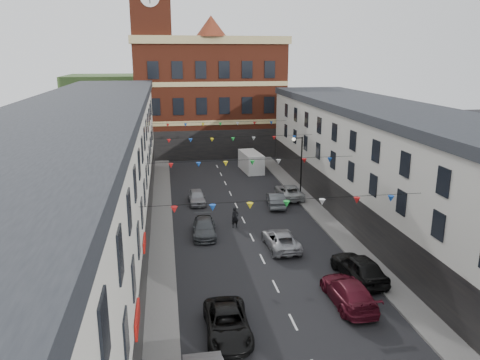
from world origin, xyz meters
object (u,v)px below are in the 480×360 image
car_right_c (348,292)px  car_right_e (276,200)px  car_left_c (227,323)px  white_van (251,162)px  pedestrian (235,218)px  car_left_e (197,197)px  moving_car (281,240)px  street_lamp (299,158)px  car_right_d (359,267)px  car_right_f (289,192)px  car_left_d (204,228)px

car_right_c → car_right_e: bearing=-90.6°
car_left_c → white_van: 34.45m
car_right_e → pedestrian: (-4.56, -4.82, 0.19)m
car_left_e → moving_car: same height
white_van → pedestrian: bearing=-109.2°
street_lamp → car_right_d: street_lamp is taller
car_left_e → car_right_d: size_ratio=0.79×
car_left_c → street_lamp: bearing=66.8°
car_right_c → moving_car: size_ratio=1.08×
car_right_f → pedestrian: 9.65m
car_right_d → car_left_c: bearing=21.0°
car_right_f → car_right_e: bearing=53.1°
car_left_e → pedestrian: (2.64, -6.89, 0.22)m
car_right_d → white_van: white_van is taller
car_left_c → car_right_e: bearing=71.0°
car_left_c → pedestrian: pedestrian is taller
car_left_e → street_lamp: bearing=3.5°
street_lamp → car_right_e: (-2.95, -2.83, -3.23)m
car_left_c → car_right_c: bearing=16.4°
car_left_e → pedestrian: pedestrian is taller
car_right_f → moving_car: car_right_f is taller
car_left_c → car_right_e: (7.20, 19.77, 0.01)m
car_right_d → car_right_f: (0.12, 17.41, -0.15)m
moving_car → car_left_c: bearing=61.3°
street_lamp → car_right_d: size_ratio=1.24×
car_left_e → white_van: (7.40, 11.80, 0.49)m
street_lamp → car_right_c: bearing=-98.1°
street_lamp → white_van: bearing=104.0°
street_lamp → car_right_f: bearing=-155.5°
white_van → car_right_f: bearing=-86.5°
white_van → pedestrian: white_van is taller
street_lamp → car_left_e: (-10.15, -0.76, -3.26)m
car_right_c → white_van: 31.66m
car_right_c → street_lamp: bearing=-98.7°
car_right_e → car_right_f: car_right_e is taller
white_van → street_lamp: bearing=-80.9°
car_left_d → street_lamp: bearing=44.6°
street_lamp → car_left_e: 10.69m
car_right_c → white_van: bearing=-90.9°
car_right_f → car_left_e: bearing=3.8°
white_van → pedestrian: size_ratio=2.98×
car_left_d → car_right_c: size_ratio=0.88×
street_lamp → car_right_e: bearing=-136.2°
car_left_c → car_right_e: car_right_e is taller
white_van → pedestrian: (-4.76, -18.69, -0.27)m
car_left_d → pedestrian: pedestrian is taller
car_left_c → car_left_d: (-0.00, 13.64, -0.02)m
car_right_d → pedestrian: 12.04m
car_right_c → car_left_c: bearing=14.8°
white_van → car_right_e: bearing=-95.7°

